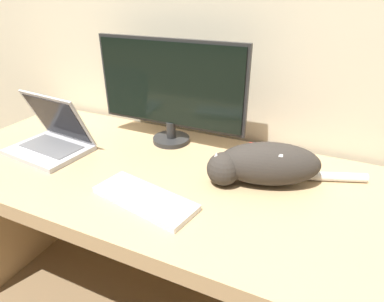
{
  "coord_description": "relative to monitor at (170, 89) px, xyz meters",
  "views": [
    {
      "loc": [
        0.57,
        -0.51,
        1.39
      ],
      "look_at": [
        0.18,
        0.35,
        0.91
      ],
      "focal_mm": 30.0,
      "sensor_mm": 36.0,
      "label": 1
    }
  ],
  "objects": [
    {
      "name": "wall_back",
      "position": [
        0.05,
        0.2,
        0.29
      ],
      "size": [
        6.4,
        0.06,
        2.6
      ],
      "color": "beige",
      "rests_on": "ground_plane"
    },
    {
      "name": "desk",
      "position": [
        0.05,
        -0.25,
        -0.39
      ],
      "size": [
        1.74,
        0.77,
        0.77
      ],
      "color": "tan",
      "rests_on": "ground_plane"
    },
    {
      "name": "monitor",
      "position": [
        0.0,
        0.0,
        0.0
      ],
      "size": [
        0.66,
        0.16,
        0.44
      ],
      "color": "#282828",
      "rests_on": "desk"
    },
    {
      "name": "laptop",
      "position": [
        -0.41,
        -0.28,
        -0.19
      ],
      "size": [
        0.33,
        0.27,
        0.24
      ],
      "rotation": [
        0.0,
        0.0,
        -0.1
      ],
      "color": "#B7B7BC",
      "rests_on": "desk"
    },
    {
      "name": "external_keyboard",
      "position": [
        0.13,
        -0.44,
        -0.23
      ],
      "size": [
        0.37,
        0.2,
        0.02
      ],
      "rotation": [
        0.0,
        0.0,
        -0.2
      ],
      "color": "white",
      "rests_on": "desk"
    },
    {
      "name": "cat",
      "position": [
        0.45,
        -0.17,
        -0.16
      ],
      "size": [
        0.52,
        0.3,
        0.15
      ],
      "rotation": [
        0.0,
        0.0,
        0.35
      ],
      "color": "#332D28",
      "rests_on": "desk"
    },
    {
      "name": "small_toy",
      "position": [
        0.39,
        -0.04,
        -0.21
      ],
      "size": [
        0.07,
        0.07,
        0.07
      ],
      "color": "red",
      "rests_on": "desk"
    }
  ]
}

